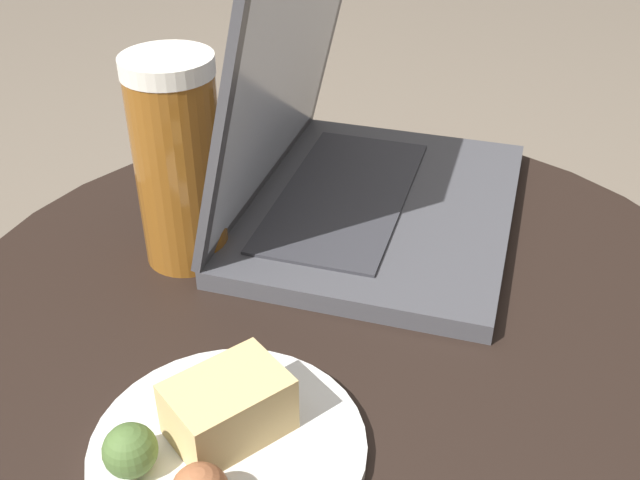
% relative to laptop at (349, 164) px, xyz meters
% --- Properties ---
extents(table, '(0.68, 0.68, 0.52)m').
position_rel_laptop_xyz_m(table, '(-0.12, -0.08, -0.19)').
color(table, black).
rests_on(table, ground_plane).
extents(laptop, '(0.39, 0.35, 0.26)m').
position_rel_laptop_xyz_m(laptop, '(0.00, 0.00, 0.00)').
color(laptop, '#47474C').
rests_on(laptop, table).
extents(beer_glass, '(0.08, 0.08, 0.19)m').
position_rel_laptop_xyz_m(beer_glass, '(-0.15, 0.07, 0.04)').
color(beer_glass, brown).
rests_on(beer_glass, table).
extents(snack_plate, '(0.18, 0.18, 0.05)m').
position_rel_laptop_xyz_m(snack_plate, '(-0.30, -0.11, -0.04)').
color(snack_plate, silver).
rests_on(snack_plate, table).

